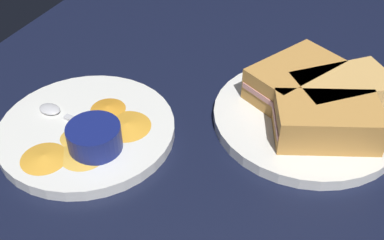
{
  "coord_description": "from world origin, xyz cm",
  "views": [
    {
      "loc": [
        -5.91,
        45.14,
        43.24
      ],
      "look_at": [
        14.46,
        1.5,
        3.0
      ],
      "focal_mm": 45.1,
      "sensor_mm": 36.0,
      "label": 1
    }
  ],
  "objects_px": {
    "ramekin_dark_sauce": "(297,76)",
    "spoon_by_dark_ramekin": "(298,109)",
    "plate_sandwich_main": "(306,118)",
    "sandwich_half_extra": "(294,79)",
    "sandwich_half_far": "(342,93)",
    "sandwich_half_near": "(327,122)",
    "ramekin_light_gravy": "(94,137)",
    "plate_chips_companion": "(87,130)",
    "spoon_by_gravy_ramekin": "(57,112)"
  },
  "relations": [
    {
      "from": "ramekin_dark_sauce",
      "to": "spoon_by_dark_ramekin",
      "type": "xyz_separation_m",
      "value": [
        -0.02,
        0.05,
        -0.02
      ]
    },
    {
      "from": "plate_sandwich_main",
      "to": "sandwich_half_extra",
      "type": "relative_size",
      "value": 1.7
    },
    {
      "from": "sandwich_half_far",
      "to": "ramekin_dark_sauce",
      "type": "distance_m",
      "value": 0.07
    },
    {
      "from": "spoon_by_dark_ramekin",
      "to": "sandwich_half_near",
      "type": "bearing_deg",
      "value": 140.27
    },
    {
      "from": "ramekin_dark_sauce",
      "to": "spoon_by_dark_ramekin",
      "type": "height_order",
      "value": "ramekin_dark_sauce"
    },
    {
      "from": "plate_sandwich_main",
      "to": "ramekin_light_gravy",
      "type": "distance_m",
      "value": 0.29
    },
    {
      "from": "spoon_by_dark_ramekin",
      "to": "ramekin_dark_sauce",
      "type": "bearing_deg",
      "value": -69.36
    },
    {
      "from": "sandwich_half_extra",
      "to": "ramekin_light_gravy",
      "type": "bearing_deg",
      "value": 48.47
    },
    {
      "from": "sandwich_half_far",
      "to": "sandwich_half_extra",
      "type": "bearing_deg",
      "value": -3.86
    },
    {
      "from": "spoon_by_dark_ramekin",
      "to": "plate_chips_companion",
      "type": "height_order",
      "value": "spoon_by_dark_ramekin"
    },
    {
      "from": "plate_sandwich_main",
      "to": "sandwich_half_extra",
      "type": "distance_m",
      "value": 0.06
    },
    {
      "from": "sandwich_half_extra",
      "to": "spoon_by_dark_ramekin",
      "type": "bearing_deg",
      "value": 118.35
    },
    {
      "from": "sandwich_half_extra",
      "to": "ramekin_dark_sauce",
      "type": "distance_m",
      "value": 0.01
    },
    {
      "from": "sandwich_half_near",
      "to": "sandwich_half_extra",
      "type": "height_order",
      "value": "same"
    },
    {
      "from": "plate_sandwich_main",
      "to": "ramekin_dark_sauce",
      "type": "height_order",
      "value": "ramekin_dark_sauce"
    },
    {
      "from": "ramekin_light_gravy",
      "to": "sandwich_half_extra",
      "type": "bearing_deg",
      "value": -131.53
    },
    {
      "from": "sandwich_half_extra",
      "to": "spoon_by_gravy_ramekin",
      "type": "distance_m",
      "value": 0.33
    },
    {
      "from": "sandwich_half_near",
      "to": "spoon_by_dark_ramekin",
      "type": "distance_m",
      "value": 0.06
    },
    {
      "from": "sandwich_half_far",
      "to": "plate_sandwich_main",
      "type": "bearing_deg",
      "value": 41.14
    },
    {
      "from": "sandwich_half_extra",
      "to": "ramekin_light_gravy",
      "type": "height_order",
      "value": "sandwich_half_extra"
    },
    {
      "from": "plate_sandwich_main",
      "to": "ramekin_dark_sauce",
      "type": "bearing_deg",
      "value": -57.86
    },
    {
      "from": "sandwich_half_far",
      "to": "spoon_by_dark_ramekin",
      "type": "bearing_deg",
      "value": 32.95
    },
    {
      "from": "sandwich_half_near",
      "to": "plate_chips_companion",
      "type": "distance_m",
      "value": 0.31
    },
    {
      "from": "ramekin_dark_sauce",
      "to": "plate_chips_companion",
      "type": "distance_m",
      "value": 0.3
    },
    {
      "from": "sandwich_half_far",
      "to": "plate_chips_companion",
      "type": "bearing_deg",
      "value": 31.69
    },
    {
      "from": "sandwich_half_far",
      "to": "sandwich_half_extra",
      "type": "distance_m",
      "value": 0.07
    },
    {
      "from": "sandwich_half_near",
      "to": "spoon_by_gravy_ramekin",
      "type": "xyz_separation_m",
      "value": [
        0.34,
        0.11,
        -0.02
      ]
    },
    {
      "from": "sandwich_half_near",
      "to": "ramekin_light_gravy",
      "type": "distance_m",
      "value": 0.29
    },
    {
      "from": "ramekin_dark_sauce",
      "to": "spoon_by_dark_ramekin",
      "type": "relative_size",
      "value": 0.64
    },
    {
      "from": "sandwich_half_far",
      "to": "spoon_by_dark_ramekin",
      "type": "xyz_separation_m",
      "value": [
        0.05,
        0.03,
        -0.02
      ]
    },
    {
      "from": "plate_chips_companion",
      "to": "spoon_by_gravy_ramekin",
      "type": "distance_m",
      "value": 0.05
    },
    {
      "from": "sandwich_half_far",
      "to": "spoon_by_gravy_ramekin",
      "type": "xyz_separation_m",
      "value": [
        0.35,
        0.18,
        -0.02
      ]
    },
    {
      "from": "plate_sandwich_main",
      "to": "spoon_by_gravy_ramekin",
      "type": "distance_m",
      "value": 0.34
    },
    {
      "from": "sandwich_half_near",
      "to": "sandwich_half_far",
      "type": "relative_size",
      "value": 1.02
    },
    {
      "from": "plate_sandwich_main",
      "to": "spoon_by_dark_ramekin",
      "type": "distance_m",
      "value": 0.02
    },
    {
      "from": "spoon_by_dark_ramekin",
      "to": "ramekin_light_gravy",
      "type": "distance_m",
      "value": 0.28
    },
    {
      "from": "sandwich_half_extra",
      "to": "ramekin_light_gravy",
      "type": "distance_m",
      "value": 0.29
    },
    {
      "from": "ramekin_light_gravy",
      "to": "spoon_by_dark_ramekin",
      "type": "bearing_deg",
      "value": -139.56
    },
    {
      "from": "plate_sandwich_main",
      "to": "plate_chips_companion",
      "type": "xyz_separation_m",
      "value": [
        0.26,
        0.15,
        0.0
      ]
    },
    {
      "from": "plate_chips_companion",
      "to": "ramekin_light_gravy",
      "type": "height_order",
      "value": "ramekin_light_gravy"
    },
    {
      "from": "plate_chips_companion",
      "to": "sandwich_half_far",
      "type": "bearing_deg",
      "value": -148.31
    },
    {
      "from": "sandwich_half_extra",
      "to": "spoon_by_dark_ramekin",
      "type": "distance_m",
      "value": 0.05
    },
    {
      "from": "sandwich_half_far",
      "to": "sandwich_half_extra",
      "type": "relative_size",
      "value": 0.98
    },
    {
      "from": "plate_sandwich_main",
      "to": "sandwich_half_far",
      "type": "distance_m",
      "value": 0.06
    },
    {
      "from": "sandwich_half_near",
      "to": "ramekin_dark_sauce",
      "type": "distance_m",
      "value": 0.11
    },
    {
      "from": "plate_sandwich_main",
      "to": "sandwich_half_far",
      "type": "height_order",
      "value": "sandwich_half_far"
    },
    {
      "from": "plate_sandwich_main",
      "to": "spoon_by_dark_ramekin",
      "type": "relative_size",
      "value": 2.62
    },
    {
      "from": "sandwich_half_extra",
      "to": "plate_chips_companion",
      "type": "bearing_deg",
      "value": 39.5
    },
    {
      "from": "sandwich_half_far",
      "to": "ramekin_light_gravy",
      "type": "distance_m",
      "value": 0.34
    },
    {
      "from": "plate_sandwich_main",
      "to": "sandwich_half_extra",
      "type": "xyz_separation_m",
      "value": [
        0.03,
        -0.04,
        0.03
      ]
    }
  ]
}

